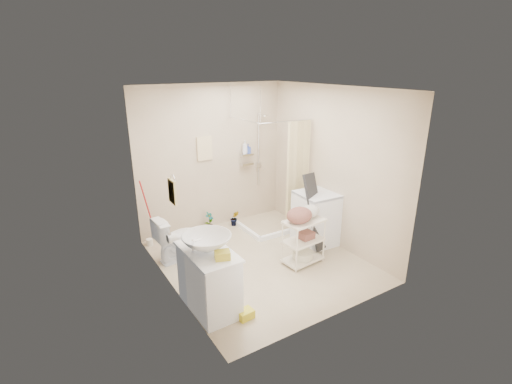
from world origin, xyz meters
TOP-DOWN VIEW (x-y plane):
  - floor at (0.00, 0.00)m, footprint 3.20×3.20m
  - ceiling at (0.00, 0.00)m, footprint 2.80×3.20m
  - wall_back at (0.00, 1.60)m, footprint 2.80×0.04m
  - wall_front at (0.00, -1.60)m, footprint 2.80×0.04m
  - wall_left at (-1.40, 0.00)m, footprint 0.04×3.20m
  - wall_right at (1.40, 0.00)m, footprint 0.04×3.20m
  - vanity at (-1.16, -0.65)m, footprint 0.53×0.92m
  - sink at (-1.16, -0.65)m, footprint 0.67×0.67m
  - counter_basket at (-1.10, -0.93)m, footprint 0.21×0.18m
  - floor_basket at (-0.89, -1.07)m, footprint 0.29×0.24m
  - toilet at (-1.04, 0.72)m, footprint 0.74×0.47m
  - mop at (-1.31, 1.42)m, footprint 0.14×0.14m
  - potted_plant_a at (-0.19, 1.43)m, footprint 0.23×0.21m
  - potted_plant_b at (0.31, 1.37)m, footprint 0.20×0.19m
  - hanging_towel at (-0.15, 1.58)m, footprint 0.28×0.03m
  - towel_ring at (-1.38, -0.20)m, footprint 0.04×0.22m
  - tp_holder at (-1.36, 0.05)m, footprint 0.08×0.12m
  - shower at (0.85, 1.05)m, footprint 1.10×1.10m
  - shampoo_bottle_a at (0.63, 1.51)m, footprint 0.11×0.11m
  - shampoo_bottle_b at (0.70, 1.52)m, footprint 0.09×0.09m
  - washing_machine at (1.14, 0.03)m, footprint 0.65×0.67m
  - laundry_rack at (0.54, -0.39)m, footprint 0.64×0.41m
  - ironing_board at (0.99, -0.11)m, footprint 0.38×0.25m

SIDE VIEW (x-z plane):
  - floor at x=0.00m, z-range 0.00..0.00m
  - floor_basket at x=-0.89m, z-range 0.00..0.15m
  - potted_plant_b at x=0.31m, z-range 0.00..0.30m
  - potted_plant_a at x=-0.19m, z-range 0.00..0.36m
  - toilet at x=-1.04m, z-range 0.00..0.72m
  - vanity at x=-1.16m, z-range 0.00..0.80m
  - laundry_rack at x=0.54m, z-range 0.00..0.85m
  - washing_machine at x=1.14m, z-range 0.00..0.90m
  - mop at x=-1.31m, z-range 0.00..1.17m
  - ironing_board at x=0.99m, z-range 0.00..1.30m
  - tp_holder at x=-1.36m, z-range 0.65..0.79m
  - counter_basket at x=-1.10m, z-range 0.80..0.90m
  - sink at x=-1.16m, z-range 0.80..1.00m
  - shower at x=0.85m, z-range 0.00..2.10m
  - wall_back at x=0.00m, z-range 0.00..2.60m
  - wall_front at x=0.00m, z-range 0.00..2.60m
  - wall_left at x=-1.40m, z-range 0.00..2.60m
  - wall_right at x=1.40m, z-range 0.00..2.60m
  - shampoo_bottle_b at x=0.70m, z-range 1.32..1.50m
  - shampoo_bottle_a at x=0.63m, z-range 1.32..1.57m
  - towel_ring at x=-1.38m, z-range 1.30..1.64m
  - hanging_towel at x=-0.15m, z-range 1.29..1.71m
  - ceiling at x=0.00m, z-range 2.58..2.62m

